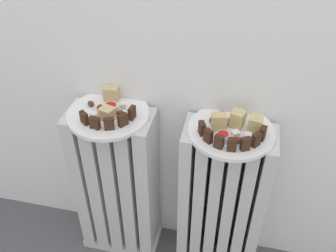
{
  "coord_description": "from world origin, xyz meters",
  "views": [
    {
      "loc": [
        0.19,
        -0.58,
        1.33
      ],
      "look_at": [
        0.0,
        0.28,
        0.62
      ],
      "focal_mm": 40.58,
      "sensor_mm": 36.0,
      "label": 1
    }
  ],
  "objects": [
    {
      "name": "turkish_delight_right_1",
      "position": [
        0.16,
        0.3,
        0.65
      ],
      "size": [
        0.04,
        0.04,
        0.03
      ],
      "primitive_type": "cube",
      "rotation": [
        0.0,
        0.0,
        0.61
      ],
      "color": "white",
      "rests_on": "plate_right"
    },
    {
      "name": "medjool_date_left_1",
      "position": [
        -0.25,
        0.3,
        0.65
      ],
      "size": [
        0.03,
        0.03,
        0.01
      ],
      "primitive_type": "ellipsoid",
      "rotation": [
        0.0,
        0.0,
        2.32
      ],
      "color": "#4C2814",
      "rests_on": "plate_left"
    },
    {
      "name": "medjool_date_right_2",
      "position": [
        0.13,
        0.31,
        0.65
      ],
      "size": [
        0.03,
        0.03,
        0.01
      ],
      "primitive_type": "ellipsoid",
      "rotation": [
        0.0,
        0.0,
        1.12
      ],
      "color": "#4C2814",
      "rests_on": "plate_right"
    },
    {
      "name": "turkish_delight_right_0",
      "position": [
        0.23,
        0.25,
        0.65
      ],
      "size": [
        0.02,
        0.02,
        0.02
      ],
      "primitive_type": "cube",
      "rotation": [
        0.0,
        0.0,
        0.09
      ],
      "color": "white",
      "rests_on": "plate_right"
    },
    {
      "name": "plate_left",
      "position": [
        -0.19,
        0.28,
        0.64
      ],
      "size": [
        0.25,
        0.25,
        0.01
      ],
      "primitive_type": "cylinder",
      "color": "white",
      "rests_on": "radiator_left"
    },
    {
      "name": "medjool_date_right_1",
      "position": [
        0.21,
        0.23,
        0.65
      ],
      "size": [
        0.03,
        0.02,
        0.02
      ],
      "primitive_type": "ellipsoid",
      "rotation": [
        0.0,
        0.0,
        2.78
      ],
      "color": "#4C2814",
      "rests_on": "plate_right"
    },
    {
      "name": "dark_cake_slice_left_4",
      "position": [
        -0.11,
        0.27,
        0.66
      ],
      "size": [
        0.02,
        0.03,
        0.04
      ],
      "primitive_type": "cube",
      "rotation": [
        0.0,
        0.0,
        1.44
      ],
      "color": "#382114",
      "rests_on": "plate_left"
    },
    {
      "name": "dark_cake_slice_right_5",
      "position": [
        0.26,
        0.22,
        0.66
      ],
      "size": [
        0.03,
        0.03,
        0.04
      ],
      "primitive_type": "cube",
      "rotation": [
        0.0,
        0.0,
        0.9
      ],
      "color": "#382114",
      "rests_on": "plate_right"
    },
    {
      "name": "dark_cake_slice_right_4",
      "position": [
        0.23,
        0.2,
        0.66
      ],
      "size": [
        0.03,
        0.03,
        0.04
      ],
      "primitive_type": "cube",
      "rotation": [
        0.0,
        0.0,
        0.49
      ],
      "color": "#382114",
      "rests_on": "plate_right"
    },
    {
      "name": "dark_cake_slice_right_6",
      "position": [
        0.27,
        0.26,
        0.66
      ],
      "size": [
        0.02,
        0.03,
        0.04
      ],
      "primitive_type": "cube",
      "rotation": [
        0.0,
        0.0,
        1.31
      ],
      "color": "#382114",
      "rests_on": "plate_right"
    },
    {
      "name": "marble_cake_slice_left_0",
      "position": [
        -0.18,
        0.25,
        0.66
      ],
      "size": [
        0.05,
        0.04,
        0.04
      ],
      "primitive_type": "cube",
      "rotation": [
        0.0,
        0.0,
        -0.31
      ],
      "color": "tan",
      "rests_on": "plate_left"
    },
    {
      "name": "marble_cake_slice_right_0",
      "position": [
        0.2,
        0.3,
        0.67
      ],
      "size": [
        0.05,
        0.05,
        0.05
      ],
      "primitive_type": "cube",
      "rotation": [
        0.0,
        0.0,
        -0.31
      ],
      "color": "tan",
      "rests_on": "plate_right"
    },
    {
      "name": "marble_cake_slice_right_1",
      "position": [
        0.15,
        0.27,
        0.67
      ],
      "size": [
        0.05,
        0.04,
        0.05
      ],
      "primitive_type": "cube",
      "rotation": [
        0.0,
        0.0,
        0.22
      ],
      "color": "tan",
      "rests_on": "plate_right"
    },
    {
      "name": "marble_cake_slice_left_1",
      "position": [
        -0.2,
        0.34,
        0.67
      ],
      "size": [
        0.05,
        0.03,
        0.05
      ],
      "primitive_type": "cube",
      "rotation": [
        0.0,
        0.0,
        0.08
      ],
      "color": "tan",
      "rests_on": "plate_left"
    },
    {
      "name": "jam_bowl_right",
      "position": [
        0.17,
        0.23,
        0.65
      ],
      "size": [
        0.04,
        0.04,
        0.02
      ],
      "color": "white",
      "rests_on": "plate_right"
    },
    {
      "name": "medjool_date_right_0",
      "position": [
        0.22,
        0.34,
        0.65
      ],
      "size": [
        0.03,
        0.03,
        0.02
      ],
      "primitive_type": "ellipsoid",
      "rotation": [
        0.0,
        0.0,
        0.93
      ],
      "color": "#4C2814",
      "rests_on": "plate_right"
    },
    {
      "name": "turkish_delight_left_1",
      "position": [
        -0.15,
        0.31,
        0.65
      ],
      "size": [
        0.02,
        0.02,
        0.02
      ],
      "primitive_type": "cube",
      "rotation": [
        0.0,
        0.0,
        0.23
      ],
      "color": "white",
      "rests_on": "plate_left"
    },
    {
      "name": "radiator_left",
      "position": [
        -0.19,
        0.28,
        0.31
      ],
      "size": [
        0.29,
        0.14,
        0.63
      ],
      "color": "silver",
      "rests_on": "ground_plane"
    },
    {
      "name": "dark_cake_slice_right_0",
      "position": [
        0.11,
        0.24,
        0.66
      ],
      "size": [
        0.02,
        0.03,
        0.04
      ],
      "primitive_type": "cube",
      "rotation": [
        0.0,
        0.0,
        -1.13
      ],
      "color": "#382114",
      "rests_on": "plate_right"
    },
    {
      "name": "radiator_right",
      "position": [
        0.19,
        0.28,
        0.31
      ],
      "size": [
        0.29,
        0.14,
        0.63
      ],
      "color": "silver",
      "rests_on": "ground_plane"
    },
    {
      "name": "dark_cake_slice_left_0",
      "position": [
        -0.23,
        0.22,
        0.66
      ],
      "size": [
        0.03,
        0.03,
        0.04
      ],
      "primitive_type": "cube",
      "rotation": [
        0.0,
        0.0,
        -0.65
      ],
      "color": "#382114",
      "rests_on": "plate_left"
    },
    {
      "name": "jam_bowl_left",
      "position": [
        -0.18,
        0.29,
        0.65
      ],
      "size": [
        0.04,
        0.04,
        0.02
      ],
      "color": "white",
      "rests_on": "plate_left"
    },
    {
      "name": "turkish_delight_left_0",
      "position": [
        -0.22,
        0.24,
        0.65
      ],
      "size": [
        0.03,
        0.03,
        0.02
      ],
      "primitive_type": "cube",
      "rotation": [
        0.0,
        0.0,
        0.78
      ],
      "color": "white",
      "rests_on": "plate_left"
    },
    {
      "name": "dark_cake_slice_left_1",
      "position": [
        -0.2,
        0.2,
        0.66
      ],
      "size": [
        0.03,
        0.02,
        0.04
      ],
      "primitive_type": "cube",
      "rotation": [
        0.0,
        0.0,
        -0.12
      ],
      "color": "#382114",
      "rests_on": "plate_left"
    },
    {
      "name": "dark_cake_slice_left_3",
      "position": [
        -0.12,
        0.23,
        0.66
      ],
      "size": [
        0.03,
        0.03,
        0.04
      ],
      "primitive_type": "cube",
      "rotation": [
        0.0,
        0.0,
        0.92
      ],
      "color": "#382114",
      "rests_on": "plate_left"
    },
    {
      "name": "fork",
      "position": [
        -0.21,
        0.25,
        0.64
      ],
      "size": [
        0.04,
        0.1,
        0.0
      ],
      "color": "silver",
      "rests_on": "plate_left"
    },
    {
      "name": "plate_right",
      "position": [
        0.19,
        0.28,
        0.64
      ],
      "size": [
        0.25,
        0.25,
        0.01
      ],
      "primitive_type": "cylinder",
      "color": "white",
      "rests_on": "radiator_right"
    },
    {
      "name": "medjool_date_right_3",
      "position": [
        0.15,
        0.34,
        0.65
      ],
      "size": [
        0.03,
        0.02,
        0.02
      ],
      "primitive_type": "ellipsoid",
      "rotation": [
        0.0,
        0.0,
        3.04
      ],
      "color": "#4C2814",
      "rests_on": "plate_right"
    },
    {
      "name": "dark_cake_slice_right_1",
      "position": [
        0.13,
        0.21,
        0.66
      ],
      "size": [
        0.03,
        0.03,
        0.04
      ],
      "primitive_type": "cube",
      "rotation": [
        0.0,
        0.0,
        -0.72
      ],
      "color": "#382114",
      "rests_on": "plate_right"
    },
    {
      "name": "medjool_date_left_2",
      "position": [
        -0.15,
        0.28,
        0.65
      ],
      "size": [
        0.03,
        0.02,
        0.01
      ],
      "primitive_type": "ellipsoid",
      "rotation": [
        0.0,
        0.0,
        0.33
      ],
      "color": "#4C2814",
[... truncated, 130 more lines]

